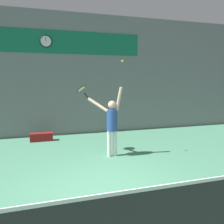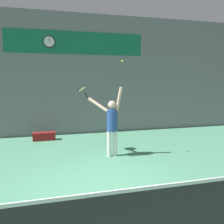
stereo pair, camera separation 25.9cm
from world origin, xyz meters
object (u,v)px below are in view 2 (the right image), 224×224
at_px(tennis_player, 112,122).
at_px(equipment_bag, 44,136).
at_px(scoreboard_clock, 49,42).
at_px(tennis_ball, 122,61).
at_px(tennis_racket, 82,89).

relative_size(tennis_player, equipment_bag, 2.53).
bearing_deg(equipment_bag, scoreboard_clock, 67.55).
bearing_deg(tennis_ball, tennis_racket, 146.52).
relative_size(scoreboard_clock, equipment_bag, 0.59).
bearing_deg(tennis_player, tennis_ball, -30.78).
height_order(scoreboard_clock, tennis_ball, scoreboard_clock).
relative_size(tennis_player, tennis_ball, 32.10).
bearing_deg(tennis_racket, scoreboard_clock, 112.02).
bearing_deg(tennis_racket, tennis_player, -34.37).
relative_size(scoreboard_clock, tennis_racket, 1.16).
xyz_separation_m(tennis_player, equipment_bag, (-2.11, 2.31, -0.90)).
distance_m(tennis_ball, equipment_bag, 4.36).
bearing_deg(tennis_racket, tennis_ball, -33.48).
xyz_separation_m(tennis_player, tennis_ball, (0.27, -0.16, 1.78)).
bearing_deg(scoreboard_clock, tennis_racket, -67.98).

